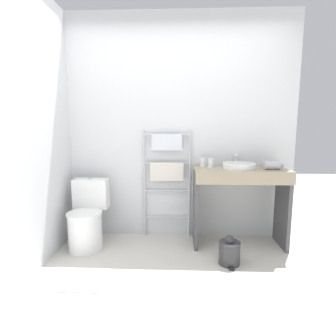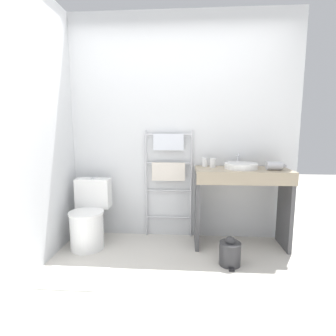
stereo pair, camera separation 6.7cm
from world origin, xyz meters
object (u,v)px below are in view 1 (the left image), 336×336
at_px(trash_bin, 229,252).
at_px(cup_near_edge, 211,163).
at_px(toilet, 87,219).
at_px(towel_radiator, 167,166).
at_px(sink_basin, 239,165).
at_px(cup_near_wall, 203,162).
at_px(hair_dryer, 273,165).

bearing_deg(trash_bin, cup_near_edge, 104.11).
height_order(toilet, trash_bin, toilet).
relative_size(toilet, cup_near_edge, 7.48).
height_order(toilet, towel_radiator, towel_radiator).
bearing_deg(toilet, sink_basin, 4.21).
bearing_deg(trash_bin, toilet, 167.81).
distance_m(cup_near_edge, trash_bin, 0.97).
xyz_separation_m(towel_radiator, cup_near_wall, (0.42, -0.05, 0.05)).
height_order(towel_radiator, sink_basin, towel_radiator).
bearing_deg(hair_dryer, cup_near_wall, 164.63).
bearing_deg(hair_dryer, toilet, -178.34).
relative_size(sink_basin, hair_dryer, 1.67).
xyz_separation_m(toilet, trash_bin, (1.51, -0.33, -0.19)).
bearing_deg(hair_dryer, cup_near_edge, 167.43).
bearing_deg(toilet, towel_radiator, 19.58).
bearing_deg(sink_basin, toilet, -175.79).
distance_m(cup_near_wall, trash_bin, 1.02).
bearing_deg(cup_near_edge, sink_basin, -14.57).
xyz_separation_m(toilet, sink_basin, (1.67, 0.12, 0.59)).
bearing_deg(toilet, hair_dryer, 1.66).
bearing_deg(sink_basin, towel_radiator, 166.90).
relative_size(toilet, sink_basin, 2.11).
relative_size(sink_basin, cup_near_edge, 3.54).
xyz_separation_m(toilet, cup_near_edge, (1.37, 0.20, 0.61)).
xyz_separation_m(toilet, cup_near_wall, (1.29, 0.26, 0.61)).
relative_size(towel_radiator, hair_dryer, 6.08).
distance_m(towel_radiator, trash_bin, 1.17).
bearing_deg(towel_radiator, cup_near_edge, -12.23).
height_order(toilet, cup_near_wall, cup_near_wall).
distance_m(cup_near_wall, cup_near_edge, 0.10).
relative_size(sink_basin, cup_near_wall, 3.60).
bearing_deg(cup_near_wall, hair_dryer, -15.37).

